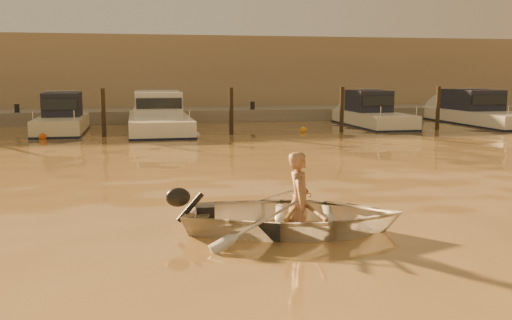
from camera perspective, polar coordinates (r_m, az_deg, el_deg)
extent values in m
plane|color=olive|center=(11.43, 10.03, -4.65)|extent=(160.00, 160.00, 0.00)
imported|color=silver|center=(9.54, 3.74, -5.61)|extent=(4.17, 3.42, 0.75)
imported|color=#A17150|center=(9.49, 4.36, -4.08)|extent=(0.53, 0.68, 1.64)
cylinder|color=brown|center=(9.51, 5.26, -4.66)|extent=(0.15, 2.10, 0.13)
cylinder|color=brown|center=(9.51, 4.05, -4.65)|extent=(0.92, 1.94, 0.13)
cylinder|color=#2D2319|center=(24.20, -15.01, 4.36)|extent=(0.18, 0.18, 2.20)
cylinder|color=#2D2319|center=(24.49, -2.49, 4.69)|extent=(0.18, 0.18, 2.20)
cylinder|color=#2D2319|center=(25.78, 8.57, 4.80)|extent=(0.18, 0.18, 2.20)
cylinder|color=#2D2319|center=(27.78, 17.73, 4.76)|extent=(0.18, 0.18, 2.20)
sphere|color=#CD5618|center=(24.11, -20.57, 2.17)|extent=(0.30, 0.30, 0.30)
sphere|color=silver|center=(23.20, -5.97, 2.44)|extent=(0.30, 0.30, 0.30)
sphere|color=orange|center=(25.50, 4.75, 3.02)|extent=(0.30, 0.30, 0.30)
sphere|color=silver|center=(26.27, 13.48, 2.98)|extent=(0.30, 0.30, 0.30)
cube|color=gray|center=(32.17, -4.39, 4.30)|extent=(52.00, 4.00, 1.00)
cube|color=#9E8466|center=(37.54, -5.55, 8.35)|extent=(46.00, 7.00, 4.80)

